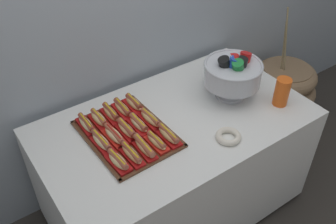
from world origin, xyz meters
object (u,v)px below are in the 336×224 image
Objects in this scene: hot_dog_0 at (118,161)px; hot_dog_13 at (123,109)px; floor_vase at (281,98)px; cup_stack at (282,92)px; hot_dog_11 at (99,119)px; hot_dog_6 at (114,136)px; donut at (228,136)px; hot_dog_4 at (168,135)px; hot_dog_14 at (134,104)px; buffet_table at (175,165)px; hot_dog_1 at (131,154)px; hot_dog_5 at (101,142)px; hot_dog_7 at (127,130)px; hot_dog_8 at (139,124)px; hot_dog_12 at (111,113)px; hot_dog_3 at (157,142)px; serving_tray at (127,134)px; hot_dog_10 at (86,124)px; hot_dog_2 at (144,147)px; punch_bowl at (233,72)px; hot_dog_9 at (150,119)px.

hot_dog_0 and hot_dog_13 have the same top height.
floor_vase reaches higher than cup_stack.
hot_dog_11 is 1.04m from cup_stack.
hot_dog_6 reaches higher than donut.
hot_dog_4 is 1.05× the size of hot_dog_14.
buffet_table is 8.65× the size of hot_dog_1.
hot_dog_5 reaches higher than hot_dog_13.
hot_dog_8 is at bearing 1.69° from hot_dog_7.
hot_dog_6 is at bearing -112.75° from hot_dog_12.
floor_vase is at bearing 5.66° from hot_dog_5.
hot_dog_12 is at bearing 142.64° from buffet_table.
serving_tray is at bearing 116.14° from hot_dog_3.
hot_dog_4 reaches higher than hot_dog_10.
hot_dog_0 is 0.95× the size of hot_dog_4.
hot_dog_7 is (0.00, 0.00, 0.03)m from serving_tray.
hot_dog_3 is 0.91× the size of hot_dog_5.
hot_dog_2 is (-1.48, -0.32, 0.53)m from floor_vase.
hot_dog_7 and hot_dog_12 have the same top height.
floor_vase reaches higher than hot_dog_2.
hot_dog_4 is at bearing -46.03° from hot_dog_7.
hot_dog_5 and hot_dog_10 have the same top height.
hot_dog_0 is at bearing -142.05° from hot_dog_8.
hot_dog_7 reaches higher than hot_dog_10.
hot_dog_6 is at bearing -63.86° from hot_dog_10.
floor_vase is 5.83× the size of hot_dog_6.
hot_dog_6 is at bearing -178.31° from serving_tray.
hot_dog_0 is at bearing -122.59° from hot_dog_13.
punch_bowl is 1.98× the size of cup_stack.
hot_dog_5 is 1.03× the size of cup_stack.
donut is at bearing -133.38° from punch_bowl.
hot_dog_9 is at bearing -34.56° from hot_dog_11.
hot_dog_12 is at bearing 1.69° from hot_dog_10.
floor_vase reaches higher than hot_dog_12.
punch_bowl reaches higher than hot_dog_1.
hot_dog_14 is (0.22, 0.17, 0.00)m from hot_dog_6.
hot_dog_12 is 0.65m from donut.
serving_tray is 0.18m from hot_dog_11.
hot_dog_0 reaches higher than hot_dog_3.
hot_dog_6 is 0.18m from hot_dog_12.
hot_dog_6 is 0.22m from hot_dog_13.
hot_dog_13 is at bearing 1.69° from hot_dog_12.
hot_dog_1 is 1.30× the size of donut.
hot_dog_2 is 1.00× the size of hot_dog_9.
hot_dog_11 is at bearing -178.31° from hot_dog_14.
hot_dog_12 is at bearing 67.25° from hot_dog_0.
serving_tray is (-0.28, 0.05, 0.37)m from buffet_table.
cup_stack is (1.02, -0.43, 0.05)m from hot_dog_10.
cup_stack is (0.78, -0.11, 0.05)m from hot_dog_3.
hot_dog_7 is (0.15, 0.17, 0.00)m from hot_dog_0.
hot_dog_2 is at bearing -112.75° from hot_dog_8.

